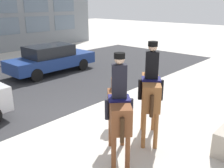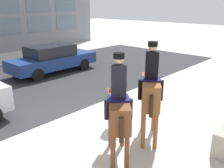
# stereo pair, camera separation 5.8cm
# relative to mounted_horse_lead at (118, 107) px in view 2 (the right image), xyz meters

# --- Properties ---
(ground_plane) EXTENTS (80.00, 80.00, 0.00)m
(ground_plane) POSITION_rel_mounted_horse_lead_xyz_m (0.60, 2.29, -1.31)
(ground_plane) COLOR beige
(road_surface) EXTENTS (25.03, 8.50, 0.01)m
(road_surface) POSITION_rel_mounted_horse_lead_xyz_m (0.60, 7.04, -1.31)
(road_surface) COLOR #2D2D30
(road_surface) RESTS_ON ground_plane
(mounted_horse_lead) EXTENTS (1.45, 1.49, 2.58)m
(mounted_horse_lead) POSITION_rel_mounted_horse_lead_xyz_m (0.00, 0.00, 0.00)
(mounted_horse_lead) COLOR brown
(mounted_horse_lead) RESTS_ON ground_plane
(mounted_horse_companion) EXTENTS (1.59, 1.29, 2.69)m
(mounted_horse_companion) POSITION_rel_mounted_horse_lead_xyz_m (1.24, -0.04, 0.12)
(mounted_horse_companion) COLOR brown
(mounted_horse_companion) RESTS_ON ground_plane
(pedestrian_bystander) EXTENTS (0.65, 0.84, 1.70)m
(pedestrian_bystander) POSITION_rel_mounted_horse_lead_xyz_m (1.43, 1.21, -0.30)
(pedestrian_bystander) COLOR #232328
(pedestrian_bystander) RESTS_ON ground_plane
(street_car_far_lane) EXTENTS (4.73, 1.79, 1.49)m
(street_car_far_lane) POSITION_rel_mounted_horse_lead_xyz_m (3.47, 7.69, -0.54)
(street_car_far_lane) COLOR navy
(street_car_far_lane) RESTS_ON ground_plane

